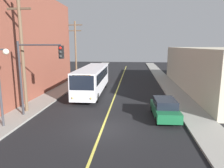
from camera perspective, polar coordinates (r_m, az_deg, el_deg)
The scene contains 10 objects.
ground_plane at distance 15.05m, azimuth -2.68°, elevation -12.12°, with size 120.00×120.00×0.00m, color black.
sidewalk_left at distance 26.14m, azimuth -15.19°, elevation -2.44°, with size 2.50×90.00×0.15m, color gray.
sidewalk_right at distance 24.92m, azimuth 17.73°, elevation -3.20°, with size 2.50×90.00×0.15m, color gray.
lane_stripe_center at distance 29.37m, azimuth 1.75°, elevation -0.79°, with size 0.16×60.00×0.01m, color #D8CC4C.
city_bus at distance 25.36m, azimuth -5.35°, elevation 1.51°, with size 2.84×12.21×3.20m.
parked_car_green at distance 17.19m, azimuth 14.37°, elevation -6.53°, with size 1.96×4.46×1.62m.
utility_pole_near at distance 18.97m, azimuth -23.63°, elevation 9.37°, with size 2.40×0.28×10.07m.
utility_pole_mid at distance 34.81m, azimuth -10.00°, elevation 9.76°, with size 2.40×0.28×9.49m.
traffic_signal_left_corner at distance 17.37m, azimuth -19.83°, elevation 5.01°, with size 3.75×0.48×6.00m.
street_lamp_left at distance 15.98m, azimuth -28.20°, elevation 1.91°, with size 0.98×0.40×5.50m.
Camera 1 is at (2.15, -13.71, 5.81)m, focal length 33.10 mm.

